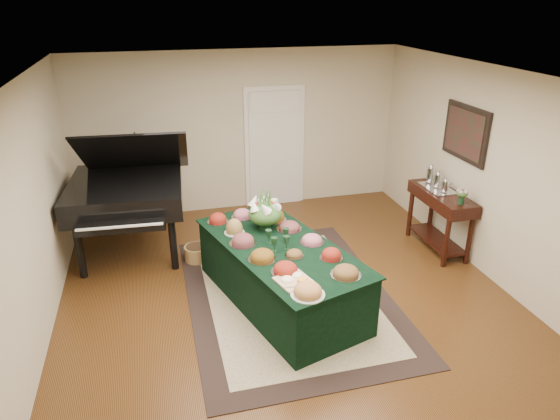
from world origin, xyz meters
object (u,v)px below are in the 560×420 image
object	(u,v)px
buffet_table	(280,273)
mahogany_sideboard	(441,206)
floral_centerpiece	(265,210)
grand_piano	(127,191)

from	to	relation	value
buffet_table	mahogany_sideboard	size ratio (longest dim) A/B	2.19
buffet_table	mahogany_sideboard	xyz separation A→B (m)	(2.60, 0.75, 0.31)
mahogany_sideboard	buffet_table	bearing A→B (deg)	-163.81
floral_centerpiece	mahogany_sideboard	bearing A→B (deg)	5.43
floral_centerpiece	mahogany_sideboard	world-z (taller)	floral_centerpiece
grand_piano	floral_centerpiece	bearing A→B (deg)	-37.81
buffet_table	floral_centerpiece	xyz separation A→B (m)	(-0.07, 0.50, 0.64)
buffet_table	grand_piano	xyz separation A→B (m)	(-1.76, 1.81, 0.56)
grand_piano	mahogany_sideboard	world-z (taller)	grand_piano
buffet_table	mahogany_sideboard	world-z (taller)	mahogany_sideboard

